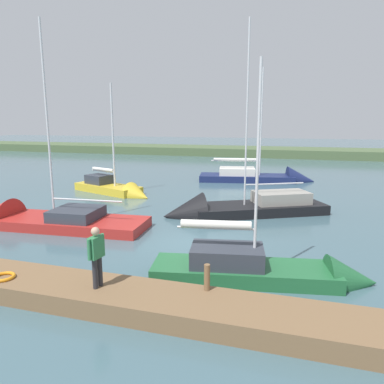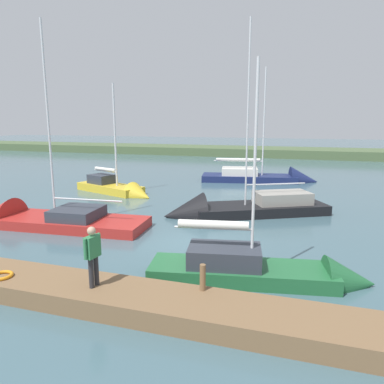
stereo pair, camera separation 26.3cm
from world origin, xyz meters
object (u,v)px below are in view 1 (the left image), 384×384
at_px(sailboat_behind_pier, 37,224).
at_px(sailboat_outer_mooring, 272,274).
at_px(sailboat_near_dock, 266,179).
at_px(person_on_dock, 96,253).
at_px(life_ring_buoy, 4,277).
at_px(sailboat_far_right, 232,211).
at_px(mooring_post_far, 207,277).
at_px(sailboat_inner_slip, 117,191).

xyz_separation_m(sailboat_behind_pier, sailboat_outer_mooring, (-11.93, 3.17, 0.15)).
distance_m(sailboat_behind_pier, sailboat_near_dock, 19.75).
bearing_deg(sailboat_near_dock, person_on_dock, -107.18).
height_order(sailboat_behind_pier, sailboat_outer_mooring, sailboat_behind_pier).
relative_size(life_ring_buoy, sailboat_far_right, 0.06).
relative_size(mooring_post_far, sailboat_inner_slip, 0.09).
bearing_deg(sailboat_outer_mooring, person_on_dock, -156.72).
distance_m(sailboat_far_right, sailboat_outer_mooring, 8.53).
relative_size(sailboat_behind_pier, person_on_dock, 6.25).
distance_m(sailboat_outer_mooring, person_on_dock, 5.72).
bearing_deg(sailboat_outer_mooring, sailboat_behind_pier, 155.28).
bearing_deg(sailboat_outer_mooring, mooring_post_far, -134.78).
relative_size(life_ring_buoy, sailboat_near_dock, 0.06).
height_order(sailboat_inner_slip, person_on_dock, sailboat_inner_slip).
xyz_separation_m(sailboat_far_right, person_on_dock, (1.84, 11.09, 1.39)).
height_order(life_ring_buoy, sailboat_behind_pier, sailboat_behind_pier).
xyz_separation_m(sailboat_near_dock, person_on_dock, (2.67, 23.27, 1.43)).
bearing_deg(mooring_post_far, sailboat_behind_pier, -28.23).
xyz_separation_m(sailboat_near_dock, sailboat_inner_slip, (9.93, 8.61, 0.01)).
bearing_deg(life_ring_buoy, sailboat_outer_mooring, -156.43).
relative_size(mooring_post_far, sailboat_far_right, 0.07).
relative_size(sailboat_far_right, sailboat_behind_pier, 1.05).
relative_size(mooring_post_far, sailboat_near_dock, 0.07).
xyz_separation_m(life_ring_buoy, sailboat_inner_slip, (4.25, -14.97, -0.43)).
bearing_deg(life_ring_buoy, sailboat_far_right, -113.05).
height_order(life_ring_buoy, person_on_dock, person_on_dock).
height_order(sailboat_near_dock, person_on_dock, sailboat_near_dock).
relative_size(sailboat_outer_mooring, person_on_dock, 4.43).
bearing_deg(person_on_dock, sailboat_far_right, -90.90).
bearing_deg(sailboat_inner_slip, life_ring_buoy, -53.81).
bearing_deg(mooring_post_far, sailboat_far_right, -83.54).
distance_m(mooring_post_far, sailboat_far_right, 10.49).
bearing_deg(person_on_dock, mooring_post_far, -158.65).
bearing_deg(mooring_post_far, sailboat_inner_slip, -53.65).
height_order(sailboat_behind_pier, sailboat_inner_slip, sailboat_behind_pier).
relative_size(life_ring_buoy, sailboat_inner_slip, 0.08).
relative_size(life_ring_buoy, sailboat_behind_pier, 0.06).
relative_size(sailboat_inner_slip, sailboat_outer_mooring, 1.11).
bearing_deg(person_on_dock, sailboat_behind_pier, -31.99).
relative_size(sailboat_behind_pier, sailboat_outer_mooring, 1.41).
distance_m(mooring_post_far, sailboat_inner_slip, 17.36).
height_order(mooring_post_far, sailboat_behind_pier, sailboat_behind_pier).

